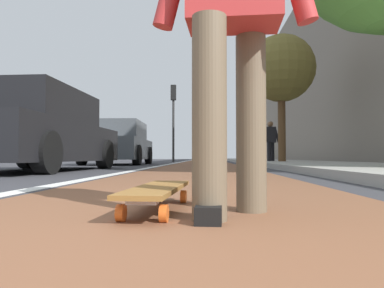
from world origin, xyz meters
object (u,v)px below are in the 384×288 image
(skateboard, at_px, (158,191))
(street_tree_mid, at_px, (281,69))
(parked_car_near, at_px, (34,132))
(skater_person, at_px, (233,0))
(pedestrian_distant, at_px, (271,139))
(parked_car_mid, at_px, (118,144))
(traffic_light, at_px, (173,109))

(skateboard, height_order, street_tree_mid, street_tree_mid)
(skateboard, bearing_deg, street_tree_mid, -14.57)
(parked_car_near, bearing_deg, skater_person, -146.32)
(skater_person, bearing_deg, pedestrian_distant, -10.68)
(parked_car_near, relative_size, street_tree_mid, 0.95)
(skater_person, distance_m, parked_car_mid, 11.33)
(skater_person, distance_m, parked_car_near, 5.95)
(skateboard, distance_m, street_tree_mid, 11.79)
(skater_person, distance_m, street_tree_mid, 11.65)
(street_tree_mid, bearing_deg, skater_person, 167.31)
(traffic_light, bearing_deg, parked_car_mid, 168.71)
(parked_car_near, distance_m, pedestrian_distant, 9.20)
(skateboard, height_order, traffic_light, traffic_light)
(skateboard, height_order, parked_car_near, parked_car_near)
(parked_car_mid, bearing_deg, skater_person, -163.60)
(skater_person, bearing_deg, street_tree_mid, -12.69)
(street_tree_mid, distance_m, pedestrian_distant, 2.68)
(parked_car_near, bearing_deg, street_tree_mid, -43.26)
(parked_car_near, bearing_deg, pedestrian_distant, -37.57)
(skater_person, relative_size, pedestrian_distant, 1.01)
(skater_person, xyz_separation_m, parked_car_near, (4.95, 3.30, -0.23))
(parked_car_near, relative_size, traffic_light, 1.06)
(skater_person, xyz_separation_m, street_tree_mid, (11.11, -2.50, 2.42))
(pedestrian_distant, bearing_deg, street_tree_mid, -170.11)
(skater_person, height_order, parked_car_mid, skater_person)
(skateboard, xyz_separation_m, parked_car_mid, (10.72, 2.85, 0.62))
(skater_person, bearing_deg, skateboard, 66.70)
(parked_car_near, distance_m, street_tree_mid, 8.87)
(skateboard, distance_m, traffic_light, 17.57)
(pedestrian_distant, bearing_deg, traffic_light, 38.92)
(parked_car_mid, bearing_deg, traffic_light, -11.29)
(parked_car_mid, distance_m, traffic_light, 7.02)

